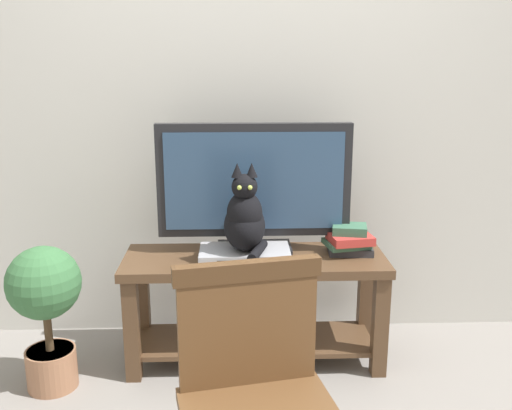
{
  "coord_description": "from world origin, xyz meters",
  "views": [
    {
      "loc": [
        -0.09,
        -2.18,
        1.52
      ],
      "look_at": [
        0.0,
        0.46,
        0.82
      ],
      "focal_mm": 41.47,
      "sensor_mm": 36.0,
      "label": 1
    }
  ],
  "objects_px": {
    "wooden_chair": "(257,389)",
    "potted_plant": "(45,303)",
    "book_stack": "(349,240)",
    "tv": "(255,185)",
    "cat": "(245,219)",
    "tv_stand": "(256,291)",
    "media_box": "(245,255)"
  },
  "relations": [
    {
      "from": "tv_stand",
      "to": "tv",
      "type": "xyz_separation_m",
      "value": [
        0.0,
        0.08,
        0.51
      ]
    },
    {
      "from": "tv_stand",
      "to": "book_stack",
      "type": "xyz_separation_m",
      "value": [
        0.46,
        0.03,
        0.25
      ]
    },
    {
      "from": "tv",
      "to": "media_box",
      "type": "bearing_deg",
      "value": -111.4
    },
    {
      "from": "book_stack",
      "to": "tv",
      "type": "bearing_deg",
      "value": 173.95
    },
    {
      "from": "wooden_chair",
      "to": "book_stack",
      "type": "relative_size",
      "value": 3.64
    },
    {
      "from": "book_stack",
      "to": "potted_plant",
      "type": "xyz_separation_m",
      "value": [
        -1.41,
        -0.25,
        -0.2
      ]
    },
    {
      "from": "media_box",
      "to": "potted_plant",
      "type": "height_order",
      "value": "potted_plant"
    },
    {
      "from": "book_stack",
      "to": "cat",
      "type": "bearing_deg",
      "value": -168.45
    },
    {
      "from": "media_box",
      "to": "cat",
      "type": "xyz_separation_m",
      "value": [
        0.0,
        -0.02,
        0.18
      ]
    },
    {
      "from": "wooden_chair",
      "to": "potted_plant",
      "type": "xyz_separation_m",
      "value": [
        -0.92,
        0.89,
        -0.1
      ]
    },
    {
      "from": "tv",
      "to": "media_box",
      "type": "distance_m",
      "value": 0.34
    },
    {
      "from": "cat",
      "to": "tv",
      "type": "bearing_deg",
      "value": 71.05
    },
    {
      "from": "tv",
      "to": "book_stack",
      "type": "height_order",
      "value": "tv"
    },
    {
      "from": "media_box",
      "to": "potted_plant",
      "type": "xyz_separation_m",
      "value": [
        -0.9,
        -0.16,
        -0.16
      ]
    },
    {
      "from": "tv_stand",
      "to": "wooden_chair",
      "type": "xyz_separation_m",
      "value": [
        -0.04,
        -1.11,
        0.15
      ]
    },
    {
      "from": "wooden_chair",
      "to": "book_stack",
      "type": "xyz_separation_m",
      "value": [
        0.5,
        1.14,
        0.09
      ]
    },
    {
      "from": "tv_stand",
      "to": "media_box",
      "type": "height_order",
      "value": "media_box"
    },
    {
      "from": "cat",
      "to": "potted_plant",
      "type": "xyz_separation_m",
      "value": [
        -0.9,
        -0.14,
        -0.34
      ]
    },
    {
      "from": "tv",
      "to": "cat",
      "type": "distance_m",
      "value": 0.2
    },
    {
      "from": "media_box",
      "to": "wooden_chair",
      "type": "distance_m",
      "value": 1.05
    },
    {
      "from": "cat",
      "to": "wooden_chair",
      "type": "bearing_deg",
      "value": -89.07
    },
    {
      "from": "tv",
      "to": "cat",
      "type": "relative_size",
      "value": 2.22
    },
    {
      "from": "tv",
      "to": "book_stack",
      "type": "distance_m",
      "value": 0.53
    },
    {
      "from": "media_box",
      "to": "potted_plant",
      "type": "distance_m",
      "value": 0.93
    },
    {
      "from": "cat",
      "to": "potted_plant",
      "type": "height_order",
      "value": "cat"
    },
    {
      "from": "potted_plant",
      "to": "tv_stand",
      "type": "bearing_deg",
      "value": 12.7
    },
    {
      "from": "book_stack",
      "to": "potted_plant",
      "type": "bearing_deg",
      "value": -170.14
    },
    {
      "from": "tv_stand",
      "to": "potted_plant",
      "type": "xyz_separation_m",
      "value": [
        -0.95,
        -0.21,
        0.05
      ]
    },
    {
      "from": "tv",
      "to": "wooden_chair",
      "type": "relative_size",
      "value": 1.05
    },
    {
      "from": "tv_stand",
      "to": "book_stack",
      "type": "distance_m",
      "value": 0.52
    },
    {
      "from": "cat",
      "to": "potted_plant",
      "type": "relative_size",
      "value": 0.62
    },
    {
      "from": "cat",
      "to": "book_stack",
      "type": "relative_size",
      "value": 1.72
    }
  ]
}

